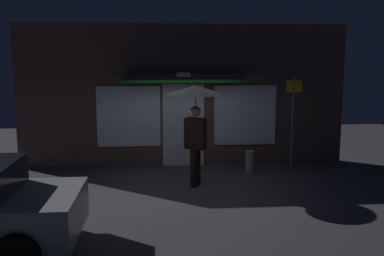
{
  "coord_description": "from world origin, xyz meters",
  "views": [
    {
      "loc": [
        -0.69,
        -9.6,
        2.91
      ],
      "look_at": [
        0.08,
        0.22,
        1.33
      ],
      "focal_mm": 41.94,
      "sensor_mm": 36.0,
      "label": 1
    }
  ],
  "objects": [
    {
      "name": "ground_plane",
      "position": [
        0.0,
        0.0,
        0.0
      ],
      "size": [
        18.0,
        18.0,
        0.0
      ],
      "primitive_type": "plane",
      "color": "#423F44"
    },
    {
      "name": "street_sign_post",
      "position": [
        2.75,
        1.49,
        1.37
      ],
      "size": [
        0.4,
        0.07,
        2.41
      ],
      "color": "#595B60",
      "rests_on": "ground"
    },
    {
      "name": "person_with_umbrella",
      "position": [
        0.15,
        0.22,
        1.85
      ],
      "size": [
        1.3,
        1.3,
        2.28
      ],
      "rotation": [
        0.0,
        0.0,
        -0.53
      ],
      "color": "black",
      "rests_on": "ground"
    },
    {
      "name": "building_facade",
      "position": [
        0.0,
        2.34,
        1.87
      ],
      "size": [
        8.7,
        1.0,
        3.75
      ],
      "color": "brown",
      "rests_on": "ground"
    },
    {
      "name": "sidewalk_bollard",
      "position": [
        1.64,
        1.36,
        0.27
      ],
      "size": [
        0.21,
        0.21,
        0.55
      ],
      "primitive_type": "cylinder",
      "color": "#B2A899",
      "rests_on": "ground"
    }
  ]
}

